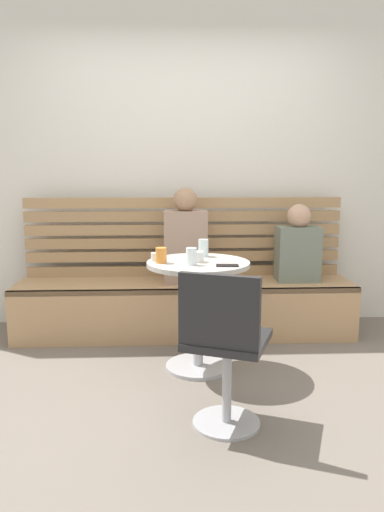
# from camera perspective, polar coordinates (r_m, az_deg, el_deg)

# --- Properties ---
(ground) EXTENTS (8.00, 8.00, 0.00)m
(ground) POSITION_cam_1_polar(r_m,az_deg,el_deg) (2.96, -0.10, -16.77)
(ground) COLOR #70665B
(back_wall) EXTENTS (5.20, 0.10, 2.90)m
(back_wall) POSITION_cam_1_polar(r_m,az_deg,el_deg) (4.28, -1.06, 11.60)
(back_wall) COLOR silver
(back_wall) RESTS_ON ground
(booth_bench) EXTENTS (2.70, 0.52, 0.44)m
(booth_bench) POSITION_cam_1_polar(r_m,az_deg,el_deg) (4.00, -0.84, -6.12)
(booth_bench) COLOR tan
(booth_bench) RESTS_ON ground
(booth_backrest) EXTENTS (2.65, 0.04, 0.67)m
(booth_backrest) POSITION_cam_1_polar(r_m,az_deg,el_deg) (4.12, -0.96, 2.28)
(booth_backrest) COLOR #A68157
(booth_backrest) RESTS_ON booth_bench
(cafe_table) EXTENTS (0.68, 0.68, 0.74)m
(cafe_table) POSITION_cam_1_polar(r_m,az_deg,el_deg) (3.25, 0.73, -4.49)
(cafe_table) COLOR #ADADB2
(cafe_table) RESTS_ON ground
(white_chair) EXTENTS (0.52, 0.52, 0.85)m
(white_chair) POSITION_cam_1_polar(r_m,az_deg,el_deg) (2.51, 3.79, -10.32)
(white_chair) COLOR #ADADB2
(white_chair) RESTS_ON ground
(person_adult) EXTENTS (0.34, 0.22, 0.76)m
(person_adult) POSITION_cam_1_polar(r_m,az_deg,el_deg) (3.87, -0.78, 1.81)
(person_adult) COLOR #9E7F6B
(person_adult) RESTS_ON booth_bench
(person_child_left) EXTENTS (0.34, 0.22, 0.62)m
(person_child_left) POSITION_cam_1_polar(r_m,az_deg,el_deg) (4.04, 12.26, 0.99)
(person_child_left) COLOR slate
(person_child_left) RESTS_ON booth_bench
(cup_water_clear) EXTENTS (0.07, 0.07, 0.11)m
(cup_water_clear) POSITION_cam_1_polar(r_m,az_deg,el_deg) (3.08, -0.08, -0.04)
(cup_water_clear) COLOR white
(cup_water_clear) RESTS_ON cafe_table
(cup_espresso_small) EXTENTS (0.06, 0.06, 0.05)m
(cup_espresso_small) POSITION_cam_1_polar(r_m,az_deg,el_deg) (3.23, -4.32, -0.10)
(cup_espresso_small) COLOR silver
(cup_espresso_small) RESTS_ON cafe_table
(cup_ceramic_white) EXTENTS (0.08, 0.08, 0.07)m
(cup_ceramic_white) POSITION_cam_1_polar(r_m,az_deg,el_deg) (3.19, 0.68, -0.08)
(cup_ceramic_white) COLOR white
(cup_ceramic_white) RESTS_ON cafe_table
(cup_glass_tall) EXTENTS (0.07, 0.07, 0.12)m
(cup_glass_tall) POSITION_cam_1_polar(r_m,az_deg,el_deg) (3.39, 1.35, 0.95)
(cup_glass_tall) COLOR silver
(cup_glass_tall) RESTS_ON cafe_table
(cup_tumbler_orange) EXTENTS (0.07, 0.07, 0.10)m
(cup_tumbler_orange) POSITION_cam_1_polar(r_m,az_deg,el_deg) (3.16, -3.62, 0.08)
(cup_tumbler_orange) COLOR orange
(cup_tumbler_orange) RESTS_ON cafe_table
(phone_on_table) EXTENTS (0.14, 0.08, 0.01)m
(phone_on_table) POSITION_cam_1_polar(r_m,az_deg,el_deg) (3.07, 4.14, -1.10)
(phone_on_table) COLOR black
(phone_on_table) RESTS_ON cafe_table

